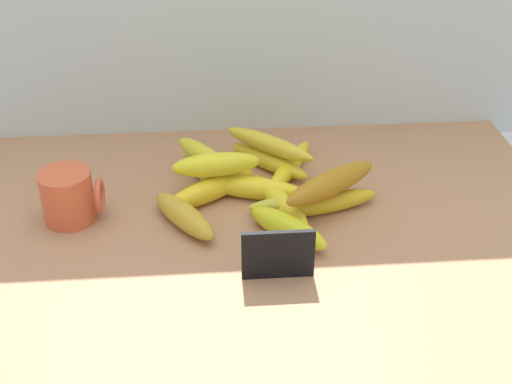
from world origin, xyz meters
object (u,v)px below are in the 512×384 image
at_px(chalkboard_sign, 278,256).
at_px(banana_9, 253,188).
at_px(banana_5, 205,170).
at_px(banana_12, 203,155).
at_px(banana_1, 269,161).
at_px(banana_7, 289,167).
at_px(banana_8, 288,228).
at_px(banana_2, 303,203).
at_px(banana_6, 210,190).
at_px(banana_3, 279,200).
at_px(banana_0, 184,216).
at_px(banana_4, 328,203).
at_px(banana_11, 269,144).
at_px(banana_10, 216,165).
at_px(coffee_mug, 69,196).
at_px(banana_13, 331,183).

relative_size(chalkboard_sign, banana_9, 0.59).
xyz_separation_m(banana_5, banana_12, (-0.00, -0.01, 0.04)).
xyz_separation_m(banana_1, banana_7, (0.04, -0.02, -0.00)).
bearing_deg(banana_8, banana_2, 65.57).
relative_size(chalkboard_sign, banana_6, 0.58).
xyz_separation_m(banana_2, banana_9, (-0.08, 0.05, 0.00)).
bearing_deg(banana_12, banana_3, -37.80).
bearing_deg(banana_0, chalkboard_sign, -44.96).
distance_m(chalkboard_sign, banana_3, 0.19).
xyz_separation_m(banana_2, banana_7, (-0.01, 0.13, 0.00)).
bearing_deg(banana_4, banana_12, 151.33).
distance_m(banana_7, banana_11, 0.06).
distance_m(banana_10, banana_11, 0.14).
distance_m(coffee_mug, banana_7, 0.41).
bearing_deg(banana_3, banana_10, 153.87).
relative_size(banana_9, banana_11, 0.93).
bearing_deg(banana_9, banana_10, 167.92).
bearing_deg(coffee_mug, banana_12, 24.45).
distance_m(banana_11, banana_12, 0.13).
distance_m(chalkboard_sign, banana_7, 0.31).
distance_m(banana_9, banana_10, 0.08).
relative_size(banana_8, banana_11, 0.78).
xyz_separation_m(coffee_mug, banana_10, (0.25, 0.06, 0.02)).
distance_m(banana_1, banana_8, 0.23).
bearing_deg(banana_12, banana_7, 4.90).
bearing_deg(banana_6, banana_7, 26.77).
xyz_separation_m(coffee_mug, banana_4, (0.44, -0.01, -0.03)).
height_order(banana_3, banana_9, banana_9).
height_order(banana_9, banana_10, banana_10).
distance_m(coffee_mug, banana_6, 0.24).
relative_size(banana_3, banana_10, 1.15).
xyz_separation_m(banana_4, banana_6, (-0.20, 0.05, 0.00)).
relative_size(banana_3, banana_8, 1.16).
bearing_deg(banana_0, banana_6, 60.41).
relative_size(banana_0, banana_9, 0.87).
bearing_deg(banana_1, banana_5, -166.23).
bearing_deg(banana_5, chalkboard_sign, -70.08).
relative_size(chalkboard_sign, banana_12, 0.73).
height_order(coffee_mug, banana_6, coffee_mug).
relative_size(banana_1, banana_8, 1.21).
relative_size(banana_3, banana_9, 0.97).
relative_size(banana_5, banana_11, 0.84).
xyz_separation_m(banana_1, banana_10, (-0.10, -0.09, 0.05)).
distance_m(coffee_mug, banana_13, 0.45).
xyz_separation_m(chalkboard_sign, banana_8, (0.03, 0.10, -0.02)).
bearing_deg(banana_3, banana_0, -165.73).
distance_m(banana_3, banana_5, 0.17).
xyz_separation_m(banana_3, banana_10, (-0.11, 0.05, 0.05)).
distance_m(banana_5, banana_8, 0.24).
bearing_deg(banana_13, banana_0, -174.01).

